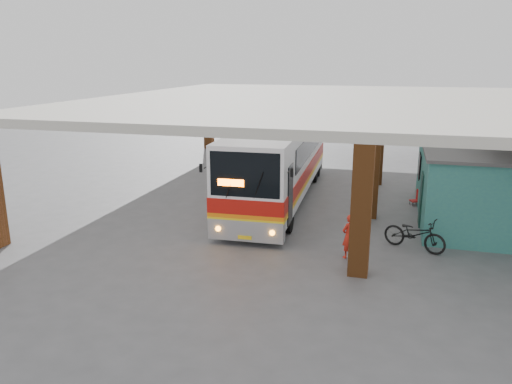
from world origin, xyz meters
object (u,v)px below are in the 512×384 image
at_px(motorcycle, 415,234).
at_px(pedestrian, 349,236).
at_px(coach_bus, 279,160).
at_px(red_chair, 417,198).

height_order(motorcycle, pedestrian, pedestrian).
xyz_separation_m(coach_bus, pedestrian, (3.85, -6.39, -1.14)).
relative_size(motorcycle, pedestrian, 1.47).
xyz_separation_m(pedestrian, red_chair, (2.37, 7.11, -0.42)).
height_order(coach_bus, motorcycle, coach_bus).
relative_size(pedestrian, red_chair, 2.09).
distance_m(motorcycle, pedestrian, 2.51).
bearing_deg(red_chair, pedestrian, -132.85).
bearing_deg(pedestrian, red_chair, -149.88).
distance_m(coach_bus, pedestrian, 7.55).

